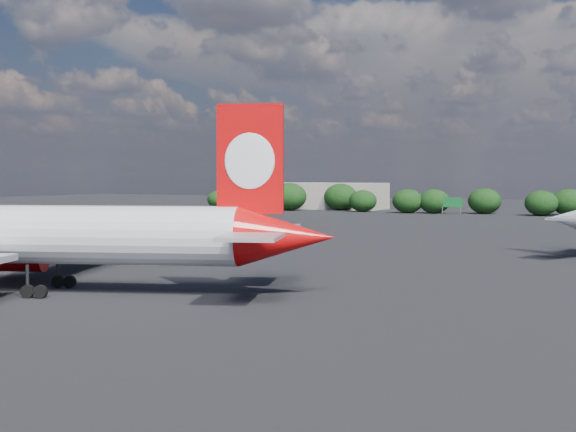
% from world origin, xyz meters
% --- Properties ---
extents(ground, '(500.00, 500.00, 0.00)m').
position_xyz_m(ground, '(0.00, 60.00, 0.00)').
color(ground, black).
rests_on(ground, ground).
extents(qantas_airliner, '(50.10, 48.14, 16.81)m').
position_xyz_m(qantas_airliner, '(-13.03, 19.63, 5.12)').
color(qantas_airliner, silver).
rests_on(qantas_airliner, ground).
extents(terminal_building, '(42.00, 16.00, 8.00)m').
position_xyz_m(terminal_building, '(-65.00, 192.00, 4.00)').
color(terminal_building, gray).
rests_on(terminal_building, ground).
extents(highway_sign, '(6.00, 0.30, 4.50)m').
position_xyz_m(highway_sign, '(-18.00, 176.00, 3.13)').
color(highway_sign, '#135F28').
rests_on(highway_sign, ground).
extents(billboard_yellow, '(5.00, 0.30, 5.50)m').
position_xyz_m(billboard_yellow, '(12.00, 182.00, 3.87)').
color(billboard_yellow, gold).
rests_on(billboard_yellow, ground).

